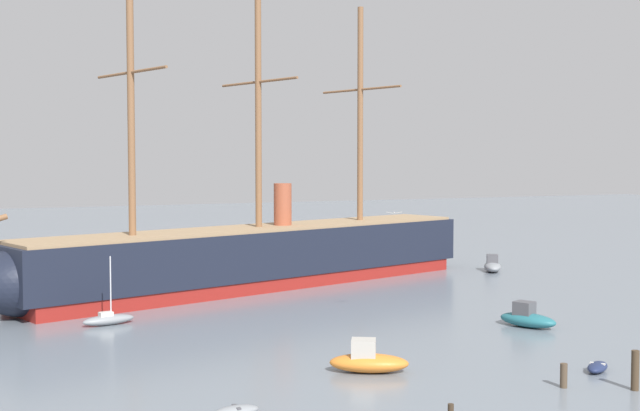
{
  "coord_description": "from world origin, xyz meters",
  "views": [
    {
      "loc": [
        -25.72,
        -28.56,
        12.97
      ],
      "look_at": [
        3.25,
        35.13,
        8.99
      ],
      "focal_mm": 46.86,
      "sensor_mm": 36.0,
      "label": 1
    }
  ],
  "objects_px": {
    "motorboat_near_centre": "(368,361)",
    "motorboat_mid_right": "(527,318)",
    "motorboat_far_right": "(492,266)",
    "mooring_piling_midwater": "(564,376)",
    "tall_ship": "(259,255)",
    "seagull_in_flight": "(394,213)",
    "mooring_piling_right_pair": "(635,370)",
    "dinghy_foreground_right": "(597,367)",
    "dinghy_distant_centre": "(232,269)",
    "sailboat_alongside_bow": "(108,319)",
    "dinghy_foreground_left": "(237,411)"
  },
  "relations": [
    {
      "from": "dinghy_distant_centre",
      "to": "dinghy_foreground_right",
      "type": "bearing_deg",
      "value": -83.39
    },
    {
      "from": "sailboat_alongside_bow",
      "to": "seagull_in_flight",
      "type": "bearing_deg",
      "value": -19.24
    },
    {
      "from": "dinghy_foreground_right",
      "to": "sailboat_alongside_bow",
      "type": "height_order",
      "value": "sailboat_alongside_bow"
    },
    {
      "from": "dinghy_foreground_right",
      "to": "sailboat_alongside_bow",
      "type": "relative_size",
      "value": 0.49
    },
    {
      "from": "motorboat_far_right",
      "to": "seagull_in_flight",
      "type": "relative_size",
      "value": 3.94
    },
    {
      "from": "dinghy_foreground_left",
      "to": "motorboat_near_centre",
      "type": "relative_size",
      "value": 0.45
    },
    {
      "from": "motorboat_near_centre",
      "to": "seagull_in_flight",
      "type": "height_order",
      "value": "seagull_in_flight"
    },
    {
      "from": "motorboat_mid_right",
      "to": "mooring_piling_right_pair",
      "type": "height_order",
      "value": "mooring_piling_right_pair"
    },
    {
      "from": "motorboat_mid_right",
      "to": "tall_ship",
      "type": "bearing_deg",
      "value": 113.66
    },
    {
      "from": "motorboat_near_centre",
      "to": "seagull_in_flight",
      "type": "relative_size",
      "value": 4.19
    },
    {
      "from": "tall_ship",
      "to": "dinghy_foreground_left",
      "type": "height_order",
      "value": "tall_ship"
    },
    {
      "from": "dinghy_distant_centre",
      "to": "seagull_in_flight",
      "type": "relative_size",
      "value": 2.36
    },
    {
      "from": "dinghy_foreground_left",
      "to": "motorboat_mid_right",
      "type": "xyz_separation_m",
      "value": [
        27.54,
        11.91,
        0.4
      ]
    },
    {
      "from": "tall_ship",
      "to": "motorboat_mid_right",
      "type": "relative_size",
      "value": 11.96
    },
    {
      "from": "motorboat_far_right",
      "to": "motorboat_mid_right",
      "type": "bearing_deg",
      "value": -121.38
    },
    {
      "from": "dinghy_foreground_left",
      "to": "mooring_piling_midwater",
      "type": "height_order",
      "value": "mooring_piling_midwater"
    },
    {
      "from": "tall_ship",
      "to": "dinghy_distant_centre",
      "type": "xyz_separation_m",
      "value": [
        1.13,
        12.07,
        -2.87
      ]
    },
    {
      "from": "mooring_piling_right_pair",
      "to": "mooring_piling_midwater",
      "type": "bearing_deg",
      "value": 147.51
    },
    {
      "from": "motorboat_mid_right",
      "to": "dinghy_distant_centre",
      "type": "xyz_separation_m",
      "value": [
        -10.77,
        39.23,
        -0.34
      ]
    },
    {
      "from": "seagull_in_flight",
      "to": "motorboat_mid_right",
      "type": "bearing_deg",
      "value": -40.15
    },
    {
      "from": "dinghy_foreground_right",
      "to": "seagull_in_flight",
      "type": "bearing_deg",
      "value": 99.41
    },
    {
      "from": "mooring_piling_midwater",
      "to": "seagull_in_flight",
      "type": "xyz_separation_m",
      "value": [
        1.05,
        21.31,
        7.93
      ]
    },
    {
      "from": "tall_ship",
      "to": "motorboat_mid_right",
      "type": "xyz_separation_m",
      "value": [
        11.9,
        -27.16,
        -2.54
      ]
    },
    {
      "from": "dinghy_foreground_left",
      "to": "motorboat_mid_right",
      "type": "height_order",
      "value": "motorboat_mid_right"
    },
    {
      "from": "dinghy_foreground_right",
      "to": "mooring_piling_midwater",
      "type": "relative_size",
      "value": 1.89
    },
    {
      "from": "dinghy_foreground_left",
      "to": "sailboat_alongside_bow",
      "type": "xyz_separation_m",
      "value": [
        -1.65,
        26.04,
        0.17
      ]
    },
    {
      "from": "motorboat_far_right",
      "to": "seagull_in_flight",
      "type": "xyz_separation_m",
      "value": [
        -24.48,
        -20.35,
        7.95
      ]
    },
    {
      "from": "tall_ship",
      "to": "motorboat_far_right",
      "type": "distance_m",
      "value": 28.53
    },
    {
      "from": "seagull_in_flight",
      "to": "mooring_piling_right_pair",
      "type": "bearing_deg",
      "value": -84.59
    },
    {
      "from": "motorboat_near_centre",
      "to": "sailboat_alongside_bow",
      "type": "bearing_deg",
      "value": 119.03
    },
    {
      "from": "motorboat_far_right",
      "to": "mooring_piling_right_pair",
      "type": "distance_m",
      "value": 49.08
    },
    {
      "from": "motorboat_near_centre",
      "to": "mooring_piling_midwater",
      "type": "xyz_separation_m",
      "value": [
        8.46,
        -7.62,
        -0.02
      ]
    },
    {
      "from": "motorboat_far_right",
      "to": "motorboat_near_centre",
      "type": "bearing_deg",
      "value": -134.96
    },
    {
      "from": "mooring_piling_right_pair",
      "to": "mooring_piling_midwater",
      "type": "relative_size",
      "value": 1.63
    },
    {
      "from": "mooring_piling_right_pair",
      "to": "mooring_piling_midwater",
      "type": "xyz_separation_m",
      "value": [
        -3.26,
        2.08,
        -0.44
      ]
    },
    {
      "from": "motorboat_far_right",
      "to": "dinghy_distant_centre",
      "type": "height_order",
      "value": "motorboat_far_right"
    },
    {
      "from": "mooring_piling_midwater",
      "to": "dinghy_foreground_left",
      "type": "bearing_deg",
      "value": 171.79
    },
    {
      "from": "motorboat_mid_right",
      "to": "motorboat_far_right",
      "type": "relative_size",
      "value": 1.03
    },
    {
      "from": "motorboat_near_centre",
      "to": "mooring_piling_midwater",
      "type": "relative_size",
      "value": 3.73
    },
    {
      "from": "seagull_in_flight",
      "to": "tall_ship",
      "type": "bearing_deg",
      "value": 100.89
    },
    {
      "from": "dinghy_distant_centre",
      "to": "mooring_piling_right_pair",
      "type": "bearing_deg",
      "value": -84.87
    },
    {
      "from": "sailboat_alongside_bow",
      "to": "seagull_in_flight",
      "type": "relative_size",
      "value": 4.35
    },
    {
      "from": "dinghy_distant_centre",
      "to": "motorboat_near_centre",
      "type": "bearing_deg",
      "value": -98.26
    },
    {
      "from": "dinghy_foreground_left",
      "to": "motorboat_far_right",
      "type": "distance_m",
      "value": 58.83
    },
    {
      "from": "motorboat_far_right",
      "to": "mooring_piling_midwater",
      "type": "height_order",
      "value": "motorboat_far_right"
    },
    {
      "from": "motorboat_near_centre",
      "to": "motorboat_mid_right",
      "type": "bearing_deg",
      "value": 21.74
    },
    {
      "from": "dinghy_foreground_right",
      "to": "motorboat_mid_right",
      "type": "height_order",
      "value": "motorboat_mid_right"
    },
    {
      "from": "motorboat_near_centre",
      "to": "mooring_piling_midwater",
      "type": "height_order",
      "value": "motorboat_near_centre"
    },
    {
      "from": "dinghy_foreground_left",
      "to": "dinghy_foreground_right",
      "type": "relative_size",
      "value": 0.89
    },
    {
      "from": "dinghy_foreground_right",
      "to": "dinghy_distant_centre",
      "type": "relative_size",
      "value": 0.9
    }
  ]
}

